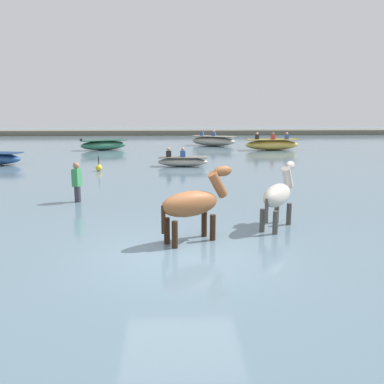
# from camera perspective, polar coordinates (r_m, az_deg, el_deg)

# --- Properties ---
(ground_plane) EXTENTS (120.00, 120.00, 0.00)m
(ground_plane) POSITION_cam_1_polar(r_m,az_deg,el_deg) (8.70, -1.47, -10.76)
(ground_plane) COLOR #666051
(water_surface) EXTENTS (90.00, 90.00, 0.37)m
(water_surface) POSITION_cam_1_polar(r_m,az_deg,el_deg) (18.31, -2.24, 1.75)
(water_surface) COLOR slate
(water_surface) RESTS_ON ground
(horse_lead_chestnut) EXTENTS (1.75, 1.21, 2.01)m
(horse_lead_chestnut) POSITION_cam_1_polar(r_m,az_deg,el_deg) (9.10, 0.16, -1.87)
(horse_lead_chestnut) COLOR brown
(horse_lead_chestnut) RESTS_ON ground
(horse_trailing_pinto) EXTENTS (1.28, 1.64, 1.95)m
(horse_trailing_pinto) POSITION_cam_1_polar(r_m,az_deg,el_deg) (10.40, 11.72, -0.63)
(horse_trailing_pinto) COLOR beige
(horse_trailing_pinto) RESTS_ON ground
(boat_mid_channel) EXTENTS (3.82, 1.52, 1.23)m
(boat_mid_channel) POSITION_cam_1_polar(r_m,az_deg,el_deg) (29.69, 10.92, 6.42)
(boat_mid_channel) COLOR gold
(boat_mid_channel) RESTS_ON water_surface
(boat_near_starboard) EXTENTS (2.58, 0.94, 0.96)m
(boat_near_starboard) POSITION_cam_1_polar(r_m,az_deg,el_deg) (21.04, -1.30, 4.25)
(boat_near_starboard) COLOR #B2AD9E
(boat_near_starboard) RESTS_ON water_surface
(boat_far_inshore) EXTENTS (3.39, 2.30, 0.84)m
(boat_far_inshore) POSITION_cam_1_polar(r_m,az_deg,el_deg) (29.83, -12.05, 6.33)
(boat_far_inshore) COLOR #337556
(boat_far_inshore) RESTS_ON water_surface
(boat_mid_outer) EXTENTS (3.72, 2.69, 1.24)m
(boat_mid_outer) POSITION_cam_1_polar(r_m,az_deg,el_deg) (32.39, 2.93, 7.03)
(boat_mid_outer) COLOR #B2AD9E
(boat_mid_outer) RESTS_ON water_surface
(person_onlooker_left) EXTENTS (0.27, 0.36, 1.63)m
(person_onlooker_left) POSITION_cam_1_polar(r_m,az_deg,el_deg) (13.50, -15.48, 0.75)
(person_onlooker_left) COLOR #383842
(person_onlooker_left) RESTS_ON ground
(channel_buoy) EXTENTS (0.30, 0.30, 0.70)m
(channel_buoy) POSITION_cam_1_polar(r_m,az_deg,el_deg) (19.94, -12.67, 3.28)
(channel_buoy) COLOR yellow
(channel_buoy) RESTS_ON water_surface
(far_shoreline) EXTENTS (80.00, 2.40, 0.88)m
(far_shoreline) POSITION_cam_1_polar(r_m,az_deg,el_deg) (45.51, -2.64, 7.94)
(far_shoreline) COLOR #605B4C
(far_shoreline) RESTS_ON ground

